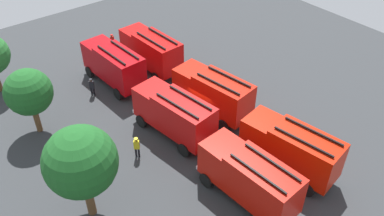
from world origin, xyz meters
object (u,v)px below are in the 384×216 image
(fire_truck_2, at_px, (151,50))
(tree_2, at_px, (29,92))
(firefighter_4, at_px, (112,41))
(tree_1, at_px, (81,162))
(firefighter_0, at_px, (134,32))
(fire_truck_4, at_px, (174,113))
(fire_truck_1, at_px, (213,92))
(fire_truck_3, at_px, (249,177))
(fire_truck_0, at_px, (291,147))
(firefighter_3, at_px, (178,53))
(fire_truck_5, at_px, (113,64))
(firefighter_1, at_px, (92,86))
(traffic_cone_0, at_px, (160,95))
(firefighter_2, at_px, (137,146))

(fire_truck_2, distance_m, tree_2, 12.72)
(firefighter_4, height_order, tree_1, tree_1)
(firefighter_0, bearing_deg, tree_1, -61.11)
(fire_truck_4, bearing_deg, fire_truck_1, -94.08)
(tree_2, bearing_deg, fire_truck_3, -152.16)
(fire_truck_0, distance_m, tree_2, 19.84)
(firefighter_3, height_order, firefighter_4, firefighter_3)
(fire_truck_5, height_order, tree_1, tree_1)
(firefighter_1, xyz_separation_m, tree_1, (-11.74, 6.18, 3.65))
(firefighter_1, relative_size, firefighter_4, 1.04)
(tree_1, bearing_deg, fire_truck_3, -122.18)
(firefighter_1, bearing_deg, traffic_cone_0, -99.32)
(fire_truck_1, xyz_separation_m, tree_2, (6.96, 12.51, 1.65))
(firefighter_1, height_order, traffic_cone_0, firefighter_1)
(fire_truck_3, distance_m, firefighter_4, 23.76)
(tree_1, bearing_deg, firefighter_1, -27.75)
(firefighter_0, distance_m, firefighter_3, 6.80)
(fire_truck_2, distance_m, firefighter_4, 6.12)
(fire_truck_5, relative_size, firefighter_3, 4.06)
(fire_truck_0, height_order, fire_truck_5, same)
(fire_truck_1, relative_size, firefighter_1, 4.26)
(fire_truck_0, bearing_deg, firefighter_4, -7.05)
(firefighter_3, bearing_deg, firefighter_2, -114.90)
(fire_truck_0, xyz_separation_m, fire_truck_5, (17.45, 4.13, 0.00))
(fire_truck_3, distance_m, tree_1, 10.56)
(firefighter_2, relative_size, firefighter_3, 1.02)
(tree_2, bearing_deg, fire_truck_4, -130.93)
(firefighter_0, bearing_deg, fire_truck_5, -66.42)
(traffic_cone_0, bearing_deg, firefighter_0, -21.07)
(fire_truck_4, distance_m, tree_2, 11.15)
(fire_truck_1, distance_m, fire_truck_3, 9.58)
(tree_1, bearing_deg, fire_truck_2, -46.77)
(fire_truck_5, height_order, traffic_cone_0, fire_truck_5)
(fire_truck_0, relative_size, fire_truck_5, 1.02)
(firefighter_1, distance_m, firefighter_2, 9.29)
(fire_truck_2, xyz_separation_m, firefighter_4, (5.91, 1.06, -1.20))
(fire_truck_1, distance_m, traffic_cone_0, 5.39)
(firefighter_1, distance_m, firefighter_4, 8.49)
(fire_truck_4, xyz_separation_m, firefighter_0, (15.44, -5.95, -1.13))
(fire_truck_2, relative_size, fire_truck_5, 1.00)
(fire_truck_0, relative_size, traffic_cone_0, 10.74)
(fire_truck_0, xyz_separation_m, fire_truck_2, (17.47, -0.02, 0.00))
(firefighter_3, xyz_separation_m, tree_2, (-1.48, 15.16, 2.78))
(fire_truck_0, bearing_deg, traffic_cone_0, 0.25)
(fire_truck_5, bearing_deg, fire_truck_1, -158.35)
(fire_truck_5, xyz_separation_m, firefighter_3, (-0.58, -6.87, -1.13))
(fire_truck_1, relative_size, tree_1, 1.08)
(fire_truck_2, xyz_separation_m, tree_2, (-2.09, 12.43, 1.65))
(fire_truck_1, height_order, traffic_cone_0, fire_truck_1)
(firefighter_4, bearing_deg, firefighter_1, 110.55)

